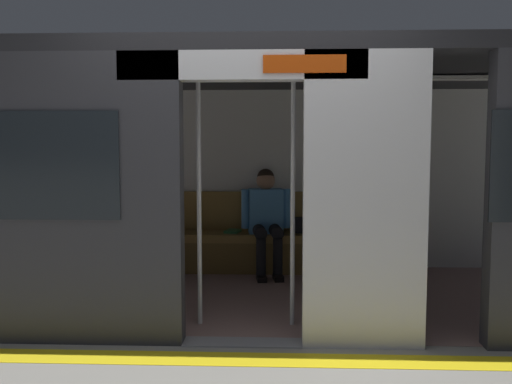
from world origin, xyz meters
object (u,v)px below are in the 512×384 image
object	(u,v)px
bench_seat	(256,242)
handbag	(307,225)
grab_pole_far	(293,197)
book	(233,231)
grab_pole_door	(199,197)
person_seated	(266,214)
train_car	(246,143)

from	to	relation	value
bench_seat	handbag	bearing A→B (deg)	-173.74
bench_seat	grab_pole_far	size ratio (longest dim) A/B	1.51
book	grab_pole_door	xyz separation A→B (m)	(0.11, 1.88, 0.57)
person_seated	grab_pole_door	world-z (taller)	grab_pole_door
person_seated	book	xyz separation A→B (m)	(0.39, -0.10, -0.21)
grab_pole_far	grab_pole_door	bearing A→B (deg)	0.65
train_car	person_seated	size ratio (longest dim) A/B	5.47
person_seated	grab_pole_far	world-z (taller)	grab_pole_far
book	grab_pole_door	distance (m)	1.97
book	grab_pole_far	xyz separation A→B (m)	(-0.63, 1.87, 0.57)
train_car	book	bearing A→B (deg)	-78.91
grab_pole_door	grab_pole_far	distance (m)	0.74
train_car	handbag	bearing A→B (deg)	-119.38
grab_pole_far	person_seated	bearing A→B (deg)	-82.18
person_seated	grab_pole_door	bearing A→B (deg)	74.57
train_car	grab_pole_door	bearing A→B (deg)	67.82
book	person_seated	bearing A→B (deg)	179.05
handbag	book	xyz separation A→B (m)	(0.84, 0.02, -0.07)
handbag	grab_pole_door	size ratio (longest dim) A/B	0.13
bench_seat	book	xyz separation A→B (m)	(0.26, -0.04, 0.12)
book	train_car	bearing A→B (deg)	114.19
person_seated	grab_pole_door	size ratio (longest dim) A/B	0.57
handbag	book	world-z (taller)	handbag
person_seated	book	size ratio (longest dim) A/B	5.32
person_seated	grab_pole_door	xyz separation A→B (m)	(0.49, 1.78, 0.36)
person_seated	handbag	xyz separation A→B (m)	(-0.46, -0.12, -0.14)
person_seated	book	bearing A→B (deg)	-14.05
grab_pole_door	bench_seat	bearing A→B (deg)	-101.34
book	grab_pole_far	distance (m)	2.06
train_car	handbag	world-z (taller)	train_car
bench_seat	person_seated	xyz separation A→B (m)	(-0.12, 0.05, 0.33)
grab_pole_far	book	bearing A→B (deg)	-71.39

